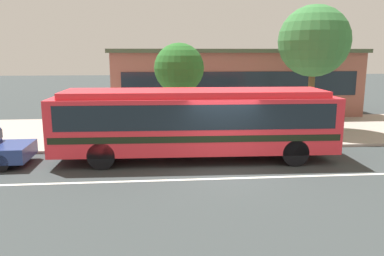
{
  "coord_description": "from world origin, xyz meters",
  "views": [
    {
      "loc": [
        -2.33,
        -12.83,
        4.15
      ],
      "look_at": [
        -1.04,
        1.46,
        1.3
      ],
      "focal_mm": 35.63,
      "sensor_mm": 36.0,
      "label": 1
    }
  ],
  "objects_px": {
    "bus_stop_sign": "(261,109)",
    "transit_bus": "(195,119)",
    "pedestrian_waiting_near_sign": "(259,121)",
    "street_tree_mid_block": "(314,41)",
    "street_tree_near_stop": "(179,69)",
    "pedestrian_walking_along_curb": "(160,119)"
  },
  "relations": [
    {
      "from": "pedestrian_walking_along_curb",
      "to": "street_tree_near_stop",
      "type": "xyz_separation_m",
      "value": [
        0.97,
        1.57,
        2.22
      ]
    },
    {
      "from": "pedestrian_walking_along_curb",
      "to": "bus_stop_sign",
      "type": "distance_m",
      "value": 4.59
    },
    {
      "from": "transit_bus",
      "to": "pedestrian_waiting_near_sign",
      "type": "bearing_deg",
      "value": 35.18
    },
    {
      "from": "bus_stop_sign",
      "to": "transit_bus",
      "type": "bearing_deg",
      "value": -150.43
    },
    {
      "from": "transit_bus",
      "to": "pedestrian_waiting_near_sign",
      "type": "height_order",
      "value": "transit_bus"
    },
    {
      "from": "bus_stop_sign",
      "to": "street_tree_mid_block",
      "type": "bearing_deg",
      "value": 40.75
    },
    {
      "from": "pedestrian_waiting_near_sign",
      "to": "bus_stop_sign",
      "type": "distance_m",
      "value": 0.78
    },
    {
      "from": "bus_stop_sign",
      "to": "street_tree_near_stop",
      "type": "xyz_separation_m",
      "value": [
        -3.47,
        2.6,
        1.65
      ]
    },
    {
      "from": "bus_stop_sign",
      "to": "street_tree_mid_block",
      "type": "relative_size",
      "value": 0.39
    },
    {
      "from": "transit_bus",
      "to": "bus_stop_sign",
      "type": "height_order",
      "value": "transit_bus"
    },
    {
      "from": "street_tree_near_stop",
      "to": "pedestrian_walking_along_curb",
      "type": "bearing_deg",
      "value": -121.64
    },
    {
      "from": "transit_bus",
      "to": "pedestrian_waiting_near_sign",
      "type": "xyz_separation_m",
      "value": [
        3.17,
        2.23,
        -0.52
      ]
    },
    {
      "from": "pedestrian_walking_along_curb",
      "to": "street_tree_mid_block",
      "type": "distance_m",
      "value": 8.86
    },
    {
      "from": "pedestrian_waiting_near_sign",
      "to": "street_tree_mid_block",
      "type": "xyz_separation_m",
      "value": [
        3.38,
        2.5,
        3.62
      ]
    },
    {
      "from": "pedestrian_waiting_near_sign",
      "to": "street_tree_mid_block",
      "type": "relative_size",
      "value": 0.26
    },
    {
      "from": "street_tree_mid_block",
      "to": "transit_bus",
      "type": "bearing_deg",
      "value": -144.18
    },
    {
      "from": "transit_bus",
      "to": "pedestrian_walking_along_curb",
      "type": "distance_m",
      "value": 3.13
    },
    {
      "from": "transit_bus",
      "to": "bus_stop_sign",
      "type": "xyz_separation_m",
      "value": [
        3.11,
        1.77,
        0.11
      ]
    },
    {
      "from": "pedestrian_waiting_near_sign",
      "to": "street_tree_mid_block",
      "type": "distance_m",
      "value": 5.55
    },
    {
      "from": "transit_bus",
      "to": "street_tree_near_stop",
      "type": "height_order",
      "value": "street_tree_near_stop"
    },
    {
      "from": "street_tree_near_stop",
      "to": "transit_bus",
      "type": "bearing_deg",
      "value": -85.33
    },
    {
      "from": "pedestrian_waiting_near_sign",
      "to": "bus_stop_sign",
      "type": "bearing_deg",
      "value": -96.83
    }
  ]
}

